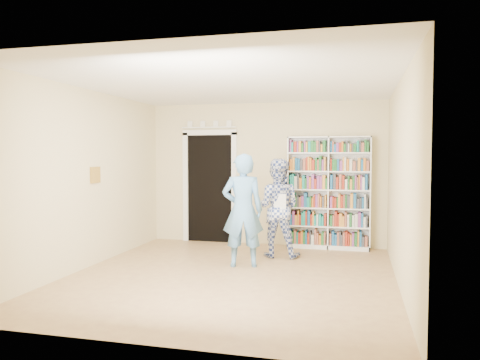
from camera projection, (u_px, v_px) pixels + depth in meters
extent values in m
plane|color=#986C49|center=(231.00, 276.00, 6.58)|extent=(5.00, 5.00, 0.00)
plane|color=white|center=(231.00, 83.00, 6.44)|extent=(5.00, 5.00, 0.00)
plane|color=beige|center=(265.00, 174.00, 8.93)|extent=(4.50, 0.00, 4.50)
plane|color=beige|center=(87.00, 179.00, 7.06)|extent=(0.00, 5.00, 5.00)
plane|color=beige|center=(401.00, 183.00, 5.97)|extent=(0.00, 5.00, 5.00)
cube|color=white|center=(329.00, 193.00, 8.50)|extent=(1.49, 0.28, 2.04)
cube|color=white|center=(329.00, 193.00, 8.50)|extent=(0.02, 0.28, 2.04)
cube|color=black|center=(210.00, 189.00, 9.20)|extent=(0.90, 0.03, 2.10)
cube|color=white|center=(186.00, 188.00, 9.31)|extent=(0.10, 0.06, 2.20)
cube|color=white|center=(234.00, 189.00, 9.06)|extent=(0.10, 0.06, 2.20)
cube|color=white|center=(209.00, 132.00, 9.13)|extent=(1.10, 0.06, 0.10)
cube|color=white|center=(209.00, 127.00, 9.11)|extent=(1.10, 0.08, 0.02)
cube|color=brown|center=(95.00, 175.00, 7.24)|extent=(0.03, 0.25, 0.25)
imported|color=#5991C6|center=(243.00, 210.00, 7.14)|extent=(0.72, 0.56, 1.73)
imported|color=navy|center=(277.00, 208.00, 7.83)|extent=(0.81, 0.63, 1.65)
cube|color=white|center=(280.00, 202.00, 7.57)|extent=(0.20, 0.03, 0.28)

